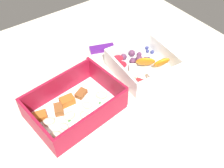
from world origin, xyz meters
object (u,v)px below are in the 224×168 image
Objects in this scene: candy_bar at (102,48)px; paper_cup_liner at (172,50)px; fruit_bowl at (142,65)px; pasta_container at (75,107)px.

candy_bar is 19.76cm from paper_cup_liner.
candy_bar is at bearing 105.66° from fruit_bowl.
candy_bar is at bearing 140.34° from paper_cup_liner.
pasta_container is 32.97cm from paper_cup_liner.
pasta_container is 5.22× the size of paper_cup_liner.
fruit_bowl is at bearing -1.23° from pasta_container.
candy_bar is (-3.69, 13.17, -1.20)cm from fruit_bowl.
pasta_container is 23.27cm from candy_bar.
paper_cup_liner is (15.21, -12.61, 0.32)cm from candy_bar.
pasta_container is 1.31× the size of fruit_bowl.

